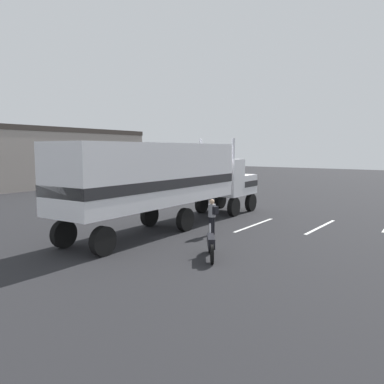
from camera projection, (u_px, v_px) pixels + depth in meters
The scene contains 7 objects.
ground_plane at pixel (227, 211), 24.28m from camera, with size 120.00×120.00×0.00m, color #232326.
lane_stripe_near at pixel (254, 225), 19.86m from camera, with size 4.40×0.16×0.01m, color silver.
lane_stripe_mid at pixel (321, 227), 19.37m from camera, with size 4.40×0.16×0.01m, color silver.
semi_truck at pixel (168, 177), 18.86m from camera, with size 14.31×3.84×4.50m.
person_bystander at pixel (212, 215), 17.53m from camera, with size 0.34×0.45×1.63m.
motorcycle at pixel (211, 245), 13.80m from camera, with size 1.72×1.38×1.12m.
building_backdrop at pixel (56, 155), 41.71m from camera, with size 21.82×7.63×6.13m.
Camera 1 is at (-20.32, -12.96, 3.85)m, focal length 36.23 mm.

